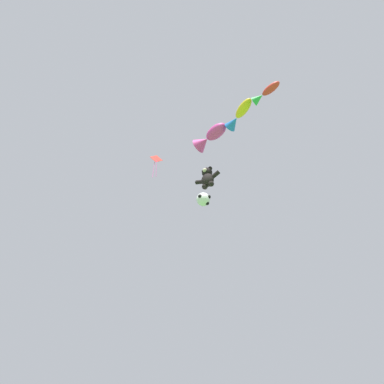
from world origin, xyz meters
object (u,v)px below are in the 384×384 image
at_px(teddy_bear_kite, 207,178).
at_px(diamond_kite, 156,161).
at_px(fish_kite_magenta, 209,137).
at_px(fish_kite_goldfin, 238,116).
at_px(soccer_ball_kite, 203,199).
at_px(fish_kite_crimson, 264,94).

xyz_separation_m(teddy_bear_kite, diamond_kite, (-4.20, -0.72, 4.03)).
xyz_separation_m(fish_kite_magenta, fish_kite_goldfin, (2.38, -0.52, -0.27)).
relative_size(soccer_ball_kite, fish_kite_crimson, 0.54).
height_order(soccer_ball_kite, fish_kite_goldfin, fish_kite_goldfin).
height_order(fish_kite_goldfin, fish_kite_crimson, fish_kite_goldfin).
relative_size(teddy_bear_kite, fish_kite_magenta, 0.71).
height_order(fish_kite_goldfin, diamond_kite, diamond_kite).
height_order(fish_kite_magenta, fish_kite_goldfin, fish_kite_magenta).
bearing_deg(fish_kite_goldfin, fish_kite_magenta, 167.73).
height_order(teddy_bear_kite, fish_kite_goldfin, fish_kite_goldfin).
bearing_deg(teddy_bear_kite, diamond_kite, -170.30).
distance_m(fish_kite_goldfin, fish_kite_crimson, 2.08).
bearing_deg(fish_kite_goldfin, fish_kite_crimson, -19.65).
bearing_deg(fish_kite_crimson, diamond_kite, 170.27).
xyz_separation_m(soccer_ball_kite, fish_kite_goldfin, (3.82, -1.88, 3.77)).
bearing_deg(teddy_bear_kite, fish_kite_goldfin, -26.45).
xyz_separation_m(fish_kite_crimson, diamond_kite, (-9.43, 1.62, 2.23)).
bearing_deg(fish_kite_crimson, fish_kite_magenta, 164.38).
relative_size(teddy_bear_kite, fish_kite_crimson, 1.06).
bearing_deg(diamond_kite, teddy_bear_kite, 9.70).
relative_size(soccer_ball_kite, fish_kite_goldfin, 0.42).
bearing_deg(diamond_kite, fish_kite_goldfin, -7.09).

